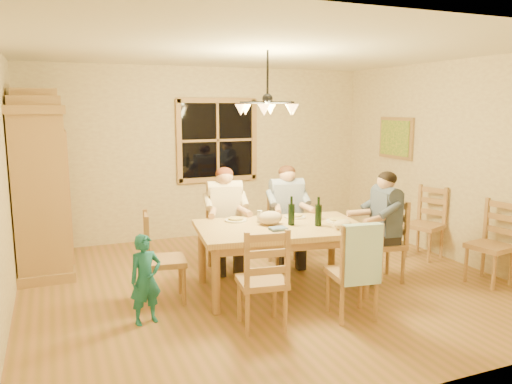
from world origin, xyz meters
name	(u,v)px	position (x,y,z in m)	size (l,w,h in m)	color
floor	(267,284)	(0.00, 0.00, 0.00)	(5.50, 5.50, 0.00)	olive
ceiling	(268,50)	(0.00, 0.00, 2.70)	(5.50, 5.00, 0.02)	white
wall_back	(205,153)	(0.00, 2.50, 1.35)	(5.50, 0.02, 2.70)	tan
wall_left	(0,186)	(-2.75, 0.00, 1.35)	(0.02, 5.00, 2.70)	tan
wall_right	(453,162)	(2.75, 0.00, 1.35)	(0.02, 5.00, 2.70)	tan
window	(217,140)	(0.20, 2.47, 1.55)	(1.30, 0.06, 1.30)	black
painting	(396,138)	(2.71, 1.20, 1.60)	(0.06, 0.78, 0.64)	#986941
chandelier	(267,107)	(0.00, 0.00, 2.08)	(0.77, 0.68, 0.71)	black
armoire	(42,189)	(-2.42, 1.60, 1.06)	(0.66, 1.40, 2.30)	#986941
dining_table	(281,234)	(0.06, -0.25, 0.66)	(2.00, 1.37, 0.76)	tan
chair_far_left	(225,247)	(-0.28, 0.69, 0.30)	(0.49, 0.47, 0.99)	#AB744B
chair_far_right	(287,242)	(0.54, 0.58, 0.30)	(0.49, 0.47, 0.99)	#AB744B
chair_near_left	(262,296)	(-0.51, -1.06, 0.30)	(0.49, 0.47, 0.99)	#AB744B
chair_near_right	(352,288)	(0.41, -1.18, 0.30)	(0.49, 0.47, 0.99)	#AB744B
chair_end_left	(166,274)	(-1.22, -0.08, 0.30)	(0.47, 0.49, 0.99)	#AB744B
chair_end_right	(383,256)	(1.34, -0.42, 0.30)	(0.47, 0.49, 0.99)	#AB744B
adult_woman	(225,206)	(-0.28, 0.69, 0.84)	(0.43, 0.47, 0.87)	beige
adult_plaid_man	(287,203)	(0.54, 0.58, 0.84)	(0.43, 0.47, 0.87)	navy
adult_slate_man	(385,213)	(1.34, -0.42, 0.84)	(0.47, 0.43, 0.87)	#414C69
towel	(362,255)	(0.38, -1.37, 0.70)	(0.38, 0.10, 0.58)	#B7E3F8
wine_bottle_a	(291,211)	(0.19, -0.26, 0.93)	(0.08, 0.08, 0.33)	black
wine_bottle_b	(318,211)	(0.45, -0.41, 0.93)	(0.08, 0.08, 0.33)	black
plate_woman	(236,220)	(-0.33, 0.16, 0.77)	(0.26, 0.26, 0.02)	white
plate_plaid	(295,217)	(0.40, 0.07, 0.77)	(0.26, 0.26, 0.02)	white
plate_slate	(337,221)	(0.76, -0.32, 0.77)	(0.26, 0.26, 0.02)	white
wine_glass_a	(260,216)	(-0.10, -0.01, 0.83)	(0.06, 0.06, 0.14)	silver
wine_glass_b	(319,213)	(0.62, -0.12, 0.83)	(0.06, 0.06, 0.14)	silver
cap	(343,225)	(0.61, -0.67, 0.82)	(0.20, 0.20, 0.11)	tan
napkin	(278,229)	(-0.05, -0.42, 0.78)	(0.18, 0.14, 0.03)	#536999
cloth_bundle	(270,218)	(-0.02, -0.15, 0.84)	(0.28, 0.22, 0.15)	tan
child	(146,279)	(-1.52, -0.55, 0.44)	(0.32, 0.21, 0.88)	#1A6976
chair_spare_front	(489,259)	(2.45, -0.98, 0.30)	(0.49, 0.51, 0.99)	#AB744B
chair_spare_back	(424,236)	(2.45, 0.15, 0.30)	(0.55, 0.56, 0.99)	#AB744B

